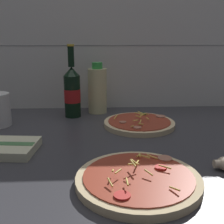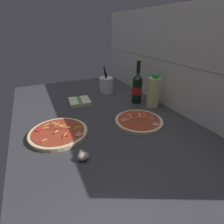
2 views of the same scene
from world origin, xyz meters
The scene contains 9 objects.
counter_slab centered at (0.00, 0.00, 1.25)cm, with size 160.00×90.00×2.50cm.
tile_backsplash centered at (0.00, 45.50, 30.00)cm, with size 160.00×1.13×60.00cm.
pizza_near centered at (8.61, -23.72, 3.53)cm, with size 27.32×27.32×5.40cm.
pizza_far centered at (14.83, 17.19, 3.48)cm, with size 25.30×25.30×5.39cm.
beer_bottle centered at (-9.95, 31.14, 12.81)cm, with size 6.44×6.44×28.36cm.
oil_bottle centered at (-0.02, 37.01, 12.14)cm, with size 7.85×7.85×20.96cm.
mushroom_left centered at (30.19, -18.09, 4.07)cm, with size 4.71×4.48×3.14cm.
utensil_crock centered at (-36.43, 20.34, 8.51)cm, with size 10.33×10.33×19.74cm.
dish_towel centered at (-24.46, -4.40, 3.71)cm, with size 15.48×14.70×2.56cm.
Camera 2 is at (82.86, -30.22, 48.78)cm, focal length 28.00 mm.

